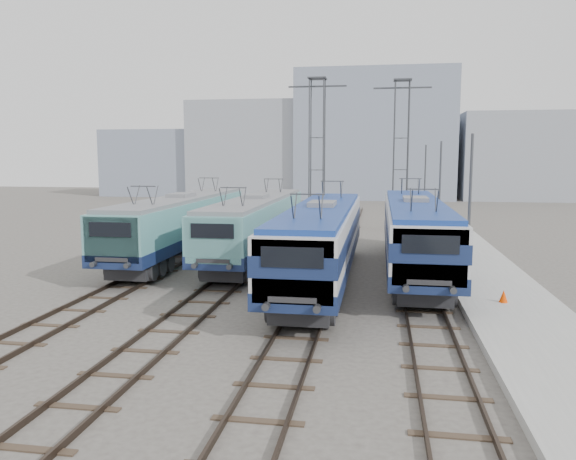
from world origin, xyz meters
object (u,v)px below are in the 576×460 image
at_px(mast_front, 469,219).
at_px(mast_rear, 425,187).
at_px(locomotive_center_left, 256,222).
at_px(mast_mid, 439,198).
at_px(safety_cone, 504,296).
at_px(locomotive_center_right, 322,236).
at_px(locomotive_far_right, 415,229).
at_px(catenary_tower_west, 317,149).
at_px(locomotive_far_left, 181,221).
at_px(catenary_tower_east, 401,149).

height_order(mast_front, mast_rear, same).
relative_size(locomotive_center_left, mast_mid, 2.55).
height_order(locomotive_center_left, safety_cone, locomotive_center_left).
height_order(mast_rear, safety_cone, mast_rear).
xyz_separation_m(locomotive_center_right, mast_rear, (6.35, 21.84, 1.16)).
relative_size(locomotive_center_right, locomotive_far_right, 0.99).
relative_size(catenary_tower_west, mast_mid, 1.71).
height_order(locomotive_center_right, mast_rear, mast_rear).
bearing_deg(mast_front, locomotive_far_right, 108.82).
distance_m(locomotive_far_left, safety_cone, 18.87).
bearing_deg(safety_cone, mast_front, 139.98).
bearing_deg(mast_rear, catenary_tower_west, -155.06).
distance_m(locomotive_far_right, mast_front, 5.85).
xyz_separation_m(locomotive_center_left, mast_rear, (10.85, 15.93, 1.28)).
xyz_separation_m(mast_rear, safety_cone, (1.28, -25.08, -2.95)).
xyz_separation_m(locomotive_far_right, safety_cone, (3.13, -6.51, -1.81)).
relative_size(mast_mid, mast_rear, 1.00).
distance_m(locomotive_far_left, locomotive_far_right, 13.68).
height_order(locomotive_center_left, locomotive_center_right, locomotive_center_right).
bearing_deg(locomotive_center_right, locomotive_center_left, 127.28).
bearing_deg(locomotive_center_left, catenary_tower_west, 79.32).
distance_m(locomotive_far_left, locomotive_center_right, 10.55).
bearing_deg(catenary_tower_east, safety_cone, -81.66).
bearing_deg(mast_rear, safety_cone, -87.07).
bearing_deg(mast_front, catenary_tower_west, 113.27).
xyz_separation_m(locomotive_far_right, catenary_tower_west, (-6.75, 14.57, 4.28)).
height_order(locomotive_center_right, safety_cone, locomotive_center_right).
xyz_separation_m(catenary_tower_east, mast_rear, (2.10, 2.00, -3.14)).
bearing_deg(mast_mid, catenary_tower_east, 101.86).
bearing_deg(locomotive_center_right, mast_front, -18.78).
relative_size(locomotive_far_left, safety_cone, 35.90).
xyz_separation_m(locomotive_center_left, mast_front, (10.85, -8.07, 1.28)).
bearing_deg(mast_mid, locomotive_center_right, -122.83).
distance_m(locomotive_far_right, catenary_tower_west, 16.62).
xyz_separation_m(locomotive_center_left, locomotive_center_right, (4.50, -5.91, 0.12)).
bearing_deg(mast_rear, locomotive_far_left, -133.22).
bearing_deg(locomotive_center_right, safety_cone, -22.98).
height_order(locomotive_far_left, safety_cone, locomotive_far_left).
height_order(locomotive_far_right, mast_front, mast_front).
height_order(locomotive_center_right, mast_mid, mast_mid).
bearing_deg(locomotive_far_left, mast_front, -26.54).
bearing_deg(safety_cone, locomotive_far_right, 115.72).
bearing_deg(catenary_tower_west, locomotive_center_right, -82.81).
distance_m(locomotive_far_left, locomotive_center_left, 4.52).
height_order(mast_front, safety_cone, mast_front).
bearing_deg(locomotive_center_right, locomotive_far_left, 148.54).
distance_m(locomotive_far_right, safety_cone, 7.45).
xyz_separation_m(catenary_tower_east, mast_mid, (2.10, -10.00, -3.14)).
bearing_deg(catenary_tower_east, catenary_tower_west, -162.90).
xyz_separation_m(locomotive_far_left, catenary_tower_east, (13.25, 14.33, 4.39)).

